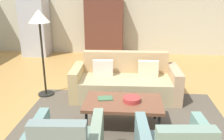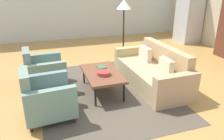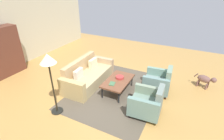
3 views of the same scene
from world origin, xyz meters
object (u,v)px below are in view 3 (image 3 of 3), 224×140
object	(u,v)px
armchair_left	(148,104)
cabinet	(3,52)
coffee_table	(118,81)
book_stack	(112,84)
couch	(87,76)
dog	(205,79)
fruit_bowl	(120,77)
floor_lamp	(49,65)
armchair_right	(159,82)

from	to	relation	value
armchair_left	cabinet	xyz separation A→B (m)	(-0.18, 5.49, 0.56)
coffee_table	book_stack	bearing A→B (deg)	167.49
couch	dog	distance (m)	3.98
fruit_bowl	floor_lamp	size ratio (longest dim) A/B	0.15
armchair_right	cabinet	world-z (taller)	cabinet
armchair_right	floor_lamp	xyz separation A→B (m)	(-2.24, 2.25, 1.10)
armchair_right	book_stack	xyz separation A→B (m)	(-0.89, 1.23, 0.10)
couch	armchair_right	size ratio (longest dim) A/B	2.41
couch	armchair_right	world-z (taller)	armchair_right
couch	coffee_table	world-z (taller)	couch
dog	coffee_table	bearing A→B (deg)	-129.63
armchair_left	cabinet	bearing A→B (deg)	88.23
armchair_left	armchair_right	xyz separation A→B (m)	(1.20, 0.00, 0.00)
coffee_table	floor_lamp	bearing A→B (deg)	146.37
book_stack	floor_lamp	bearing A→B (deg)	142.80
coffee_table	fruit_bowl	bearing A→B (deg)	0.00
couch	dog	xyz separation A→B (m)	(1.54, -3.67, 0.03)
fruit_bowl	cabinet	world-z (taller)	cabinet
coffee_table	floor_lamp	world-z (taller)	floor_lamp
armchair_right	floor_lamp	distance (m)	3.36
coffee_table	book_stack	size ratio (longest dim) A/B	4.69
cabinet	armchair_left	bearing A→B (deg)	-88.08
armchair_right	book_stack	bearing A→B (deg)	121.13
armchair_left	book_stack	size ratio (longest dim) A/B	3.44
couch	fruit_bowl	distance (m)	1.21
couch	coffee_table	xyz separation A→B (m)	(0.00, -1.19, 0.11)
couch	cabinet	distance (m)	3.29
cabinet	floor_lamp	size ratio (longest dim) A/B	1.05
fruit_bowl	cabinet	size ratio (longest dim) A/B	0.15
fruit_bowl	book_stack	bearing A→B (deg)	171.29
armchair_right	armchair_left	bearing A→B (deg)	175.19
armchair_right	floor_lamp	world-z (taller)	floor_lamp
floor_lamp	dog	xyz separation A→B (m)	(3.17, -3.57, -1.13)
book_stack	floor_lamp	distance (m)	1.97
armchair_right	dog	size ratio (longest dim) A/B	1.29
couch	book_stack	size ratio (longest dim) A/B	8.31
couch	armchair_left	world-z (taller)	armchair_left
cabinet	floor_lamp	world-z (taller)	cabinet
dog	couch	bearing A→B (deg)	-138.62
armchair_left	floor_lamp	bearing A→B (deg)	111.09
couch	coffee_table	bearing A→B (deg)	88.49
armchair_left	book_stack	world-z (taller)	armchair_left
armchair_right	floor_lamp	size ratio (longest dim) A/B	0.51
couch	armchair_left	xyz separation A→B (m)	(-0.59, -2.35, 0.06)
armchair_right	fruit_bowl	distance (m)	1.27
coffee_table	armchair_right	bearing A→B (deg)	-62.56
book_stack	floor_lamp	xyz separation A→B (m)	(-1.35, 1.03, 1.00)
armchair_right	cabinet	bearing A→B (deg)	99.35
coffee_table	book_stack	xyz separation A→B (m)	(-0.29, 0.06, 0.05)
armchair_right	couch	bearing A→B (deg)	99.68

